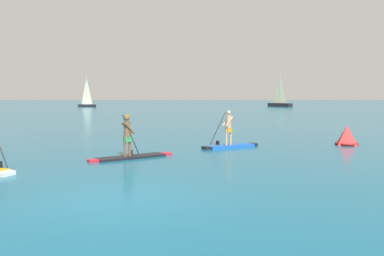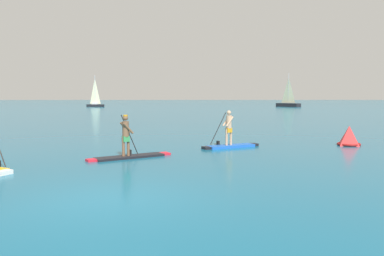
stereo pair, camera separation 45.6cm
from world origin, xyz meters
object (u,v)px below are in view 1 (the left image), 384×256
(race_marker_buoy, at_px, (347,136))
(sailboat_left_horizon, at_px, (87,102))
(paddleboarder_far_right, at_px, (230,140))
(sailboat_right_horizon, at_px, (280,103))
(paddleboarder_mid_center, at_px, (130,149))

(race_marker_buoy, distance_m, sailboat_left_horizon, 73.45)
(paddleboarder_far_right, height_order, race_marker_buoy, paddleboarder_far_right)
(sailboat_left_horizon, bearing_deg, race_marker_buoy, -47.34)
(race_marker_buoy, bearing_deg, sailboat_left_horizon, 113.12)
(sailboat_right_horizon, bearing_deg, paddleboarder_mid_center, -54.30)
(race_marker_buoy, height_order, sailboat_right_horizon, sailboat_right_horizon)
(paddleboarder_mid_center, height_order, sailboat_left_horizon, sailboat_left_horizon)
(paddleboarder_mid_center, xyz_separation_m, paddleboarder_far_right, (4.44, 3.00, -0.00))
(race_marker_buoy, bearing_deg, paddleboarder_mid_center, -160.65)
(paddleboarder_far_right, xyz_separation_m, sailboat_right_horizon, (21.25, 68.18, 0.56))
(paddleboarder_far_right, bearing_deg, paddleboarder_mid_center, 8.13)
(sailboat_left_horizon, bearing_deg, paddleboarder_far_right, -52.06)
(paddleboarder_mid_center, xyz_separation_m, sailboat_right_horizon, (25.70, 71.18, 0.56))
(race_marker_buoy, height_order, sailboat_left_horizon, sailboat_left_horizon)
(paddleboarder_far_right, bearing_deg, sailboat_right_horizon, -133.21)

